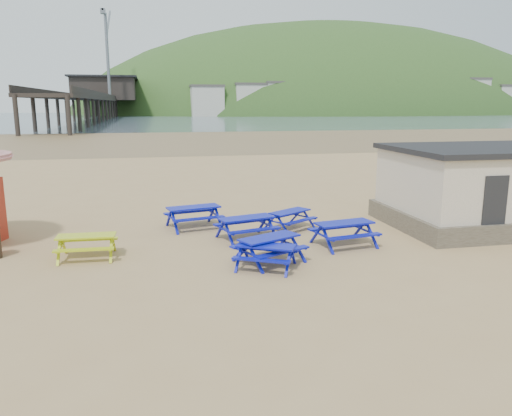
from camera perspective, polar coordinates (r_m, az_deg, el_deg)
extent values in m
plane|color=tan|center=(17.00, -3.25, -4.51)|extent=(400.00, 400.00, 0.00)
plane|color=olive|center=(71.33, -10.10, 7.83)|extent=(400.00, 400.00, 0.00)
plane|color=#445561|center=(186.21, -11.42, 10.16)|extent=(400.00, 400.00, 0.00)
cube|color=#0F1692|center=(17.75, -1.10, -1.14)|extent=(2.08, 1.23, 0.05)
cube|color=#0F1692|center=(18.39, -1.97, -1.65)|extent=(1.96, 0.76, 0.05)
cube|color=#0F1692|center=(17.25, -0.17, -2.56)|extent=(1.96, 0.76, 0.05)
cube|color=#0F1692|center=(19.57, -7.15, 0.08)|extent=(2.15, 1.21, 0.06)
cube|color=#0F1692|center=(20.27, -7.70, -0.44)|extent=(2.04, 0.71, 0.06)
cube|color=#0F1692|center=(19.01, -6.52, -1.23)|extent=(2.04, 0.71, 0.06)
cube|color=#0F1692|center=(19.28, 3.87, -0.40)|extent=(1.82, 1.48, 0.05)
cube|color=#0F1692|center=(19.72, 2.63, -0.91)|extent=(1.59, 1.12, 0.05)
cube|color=#0F1692|center=(18.97, 5.15, -1.46)|extent=(1.59, 1.12, 0.05)
cube|color=#0F1692|center=(14.69, 1.16, -4.32)|extent=(1.82, 1.38, 0.05)
cube|color=#0F1692|center=(15.29, 1.69, -4.70)|extent=(1.62, 1.00, 0.05)
cube|color=#0F1692|center=(14.24, 0.58, -5.96)|extent=(1.62, 1.00, 0.05)
cube|color=#0F1692|center=(15.23, 1.54, -3.40)|extent=(2.05, 1.50, 0.05)
cube|color=#0F1692|center=(15.80, 0.07, -3.96)|extent=(1.85, 1.07, 0.05)
cube|color=#0F1692|center=(14.84, 3.09, -5.02)|extent=(1.85, 1.07, 0.05)
cube|color=#0F1692|center=(17.22, 10.06, -1.69)|extent=(2.09, 1.10, 0.06)
cube|color=#0F1692|center=(17.84, 8.91, -2.20)|extent=(2.00, 0.61, 0.06)
cube|color=#0F1692|center=(16.76, 11.21, -3.20)|extent=(2.00, 0.61, 0.06)
cube|color=#A4C60E|center=(16.51, -18.85, -3.03)|extent=(1.80, 0.75, 0.05)
cube|color=#A4C60E|center=(17.15, -18.49, -3.43)|extent=(1.79, 0.31, 0.05)
cube|color=#A4C60E|center=(16.02, -19.09, -4.53)|extent=(1.79, 0.31, 0.05)
cube|color=#665B4C|center=(21.93, 24.53, -0.90)|extent=(7.40, 5.40, 0.70)
cube|color=beige|center=(21.67, 24.87, 2.97)|extent=(7.00, 5.00, 2.30)
cube|color=black|center=(21.54, 25.15, 6.13)|extent=(7.30, 5.30, 0.20)
cube|color=black|center=(18.87, 25.62, 0.34)|extent=(0.90, 0.06, 2.00)
cube|color=black|center=(191.77, -17.01, 11.72)|extent=(9.00, 220.00, 0.60)
cube|color=black|center=(202.80, -16.82, 12.84)|extent=(22.00, 30.00, 8.00)
cube|color=black|center=(202.95, -16.90, 14.05)|extent=(24.00, 32.00, 0.60)
cylinder|color=slate|center=(181.21, -16.60, 16.20)|extent=(1.00, 1.00, 28.00)
cube|color=slate|center=(196.57, -16.51, 19.65)|extent=(0.60, 25.63, 12.38)
ellipsoid|color=#2D4C1E|center=(263.34, 8.67, 8.50)|extent=(264.00, 144.00, 108.00)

